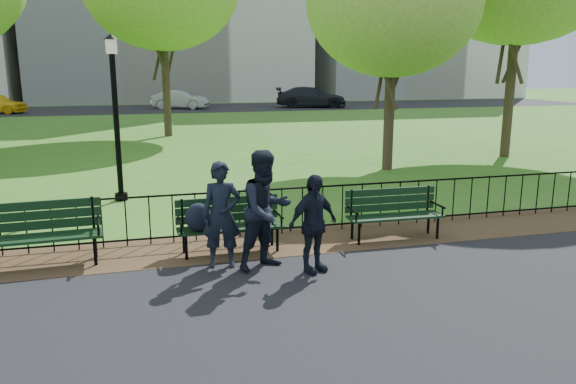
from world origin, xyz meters
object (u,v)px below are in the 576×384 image
object	(u,v)px
person_mid	(266,210)
park_bench_left_a	(37,227)
sedan_dark	(311,97)
park_bench_right_a	(393,208)
tree_near_e	(393,2)
lamppost	(116,112)
person_right	(313,224)
person_left	(222,215)
park_bench_main	(215,218)
sedan_silver	(180,100)

from	to	relation	value
person_mid	park_bench_left_a	bearing A→B (deg)	139.99
park_bench_left_a	sedan_dark	world-z (taller)	sedan_dark
park_bench_right_a	sedan_dark	distance (m)	33.19
park_bench_right_a	tree_near_e	world-z (taller)	tree_near_e
lamppost	person_right	size ratio (longest dim) A/B	2.50
park_bench_right_a	person_left	bearing A→B (deg)	-166.71
person_left	tree_near_e	bearing A→B (deg)	60.46
sedan_dark	park_bench_main	bearing A→B (deg)	175.38
park_bench_main	person_mid	bearing A→B (deg)	-53.58
person_left	sedan_silver	world-z (taller)	person_left
lamppost	person_mid	distance (m)	5.92
lamppost	person_left	distance (m)	5.51
park_bench_left_a	person_left	size ratio (longest dim) A/B	1.18
person_left	sedan_silver	size ratio (longest dim) A/B	0.41
park_bench_left_a	person_mid	xyz separation A→B (m)	(3.45, -1.06, 0.31)
park_bench_left_a	sedan_silver	world-z (taller)	sedan_silver
person_left	person_mid	bearing A→B (deg)	-8.94
park_bench_right_a	person_mid	xyz separation A→B (m)	(-2.59, -0.92, 0.37)
park_bench_left_a	lamppost	bearing A→B (deg)	71.84
person_mid	sedan_dark	distance (m)	34.82
park_bench_main	person_mid	xyz separation A→B (m)	(0.68, -0.87, 0.31)
tree_near_e	sedan_dark	xyz separation A→B (m)	(5.58, 25.56, -4.11)
tree_near_e	sedan_dark	world-z (taller)	tree_near_e
park_bench_left_a	person_mid	world-z (taller)	person_mid
person_left	sedan_dark	xyz separation A→B (m)	(11.75, 32.77, -0.07)
person_mid	sedan_silver	world-z (taller)	person_mid
park_bench_right_a	sedan_dark	world-z (taller)	sedan_dark
park_bench_main	lamppost	size ratio (longest dim) A/B	0.47
lamppost	tree_near_e	size ratio (longest dim) A/B	0.54
tree_near_e	person_left	size ratio (longest dim) A/B	4.22
lamppost	person_mid	size ratio (longest dim) A/B	2.04
sedan_silver	sedan_dark	size ratio (longest dim) A/B	0.77
person_right	park_bench_right_a	bearing A→B (deg)	11.05
park_bench_left_a	person_mid	distance (m)	3.62
park_bench_right_a	sedan_silver	distance (m)	33.17
park_bench_main	sedan_silver	xyz separation A→B (m)	(2.06, 33.20, 0.05)
person_right	sedan_silver	distance (m)	34.43
park_bench_left_a	person_left	bearing A→B (deg)	-19.36
tree_near_e	person_left	distance (m)	10.32
park_bench_main	lamppost	xyz separation A→B (m)	(-1.61, 4.48, 1.44)
person_mid	person_right	size ratio (longest dim) A/B	1.23
park_bench_right_a	person_right	world-z (taller)	person_right
park_bench_main	person_mid	size ratio (longest dim) A/B	0.96
park_bench_main	park_bench_left_a	size ratio (longest dim) A/B	0.90
person_right	sedan_dark	bearing A→B (deg)	50.32
tree_near_e	person_mid	xyz separation A→B (m)	(-5.52, -7.45, -3.95)
park_bench_left_a	sedan_dark	distance (m)	35.11
tree_near_e	person_right	xyz separation A→B (m)	(-4.87, -7.80, -4.12)
park_bench_main	park_bench_right_a	size ratio (longest dim) A/B	1.01
park_bench_main	person_left	bearing A→B (deg)	-89.22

